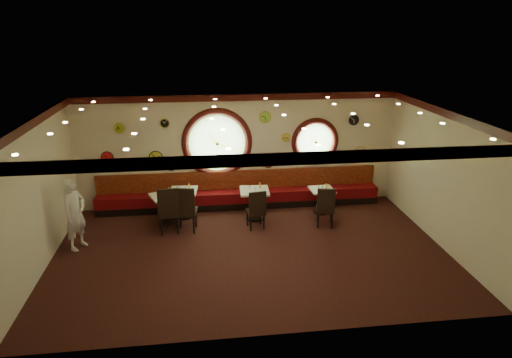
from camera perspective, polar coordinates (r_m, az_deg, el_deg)
name	(u,v)px	position (r m, az deg, el deg)	size (l,w,h in m)	color
floor	(251,251)	(10.72, -0.63, -9.05)	(9.00, 6.00, 0.00)	black
ceiling	(250,115)	(9.63, -0.70, 7.98)	(9.00, 6.00, 0.02)	#B08D31
wall_back	(239,151)	(12.91, -2.20, 3.56)	(9.00, 0.02, 3.20)	beige
wall_front	(272,251)	(7.35, 2.07, -9.01)	(9.00, 0.02, 3.20)	beige
wall_left	(37,196)	(10.58, -25.67, -1.95)	(0.02, 6.00, 3.20)	beige
wall_right	(443,179)	(11.46, 22.31, 0.06)	(0.02, 6.00, 3.20)	beige
molding_back	(238,97)	(12.54, -2.26, 10.16)	(9.00, 0.10, 0.18)	#3B0C0A
molding_front	(273,159)	(6.81, 2.15, 2.46)	(9.00, 0.10, 0.18)	#3B0C0A
molding_left	(28,125)	(10.17, -26.62, 6.03)	(0.10, 6.00, 0.18)	#3B0C0A
molding_right	(450,114)	(11.07, 23.06, 7.45)	(0.10, 6.00, 0.18)	#3B0C0A
banquette_base	(240,204)	(13.13, -2.00, -3.09)	(8.00, 0.55, 0.20)	black
banquette_seat	(240,195)	(13.04, -2.02, -2.07)	(8.00, 0.55, 0.30)	#5D080D
banquette_back	(239,180)	(13.11, -2.13, -0.09)	(8.00, 0.10, 0.55)	#60070E
porthole_left_glass	(217,143)	(12.80, -4.89, 4.53)	(1.66, 1.66, 0.02)	#85B96F
porthole_left_frame	(217,143)	(12.79, -4.89, 4.51)	(1.98, 1.98, 0.18)	#3B0C0A
porthole_left_ring	(217,143)	(12.76, -4.88, 4.48)	(1.61, 1.61, 0.03)	gold
porthole_right_glass	(315,141)	(13.22, 7.37, 4.68)	(1.10, 1.10, 0.02)	#85B96F
porthole_right_frame	(315,142)	(13.20, 7.38, 4.67)	(1.38, 1.38, 0.18)	#3B0C0A
porthole_right_ring	(315,142)	(13.18, 7.42, 4.63)	(1.09, 1.09, 0.03)	gold
wall_clock_0	(268,163)	(13.08, 1.55, 1.95)	(0.24, 0.24, 0.03)	red
wall_clock_1	(354,120)	(13.37, 12.12, 7.22)	(0.28, 0.28, 0.03)	black
wall_clock_2	(156,157)	(12.91, -12.40, 2.66)	(0.36, 0.36, 0.03)	yellow
wall_clock_3	(171,167)	(12.97, -10.55, 1.47)	(0.20, 0.20, 0.03)	white
wall_clock_4	(286,138)	(12.96, 3.78, 5.20)	(0.22, 0.22, 0.03)	gold
wall_clock_5	(360,152)	(13.67, 12.84, 3.32)	(0.34, 0.34, 0.03)	silver
wall_clock_6	(107,157)	(13.08, -18.09, 2.59)	(0.32, 0.32, 0.03)	red
wall_clock_7	(165,123)	(12.66, -11.35, 6.85)	(0.24, 0.24, 0.03)	black
wall_clock_8	(265,117)	(12.73, 1.16, 7.75)	(0.30, 0.30, 0.03)	#87C63E
wall_clock_9	(119,128)	(12.82, -16.70, 6.11)	(0.26, 0.26, 0.03)	#A0B925
table_a	(166,206)	(12.19, -11.20, -3.28)	(0.92, 0.92, 0.78)	black
table_b	(184,200)	(12.45, -9.01, -2.64)	(0.78, 0.78, 0.79)	black
table_c	(255,201)	(12.18, -0.19, -2.74)	(0.79, 0.79, 0.83)	black
table_d	(321,198)	(12.74, 8.18, -2.34)	(0.67, 0.67, 0.70)	black
chair_a	(168,208)	(11.49, -10.91, -3.53)	(0.58, 0.58, 0.76)	black
chair_b	(185,207)	(11.51, -8.81, -3.42)	(0.58, 0.58, 0.75)	black
chair_c	(257,207)	(11.56, 0.07, -3.57)	(0.50, 0.50, 0.65)	black
chair_d	(326,205)	(11.81, 8.71, -3.19)	(0.54, 0.54, 0.67)	black
condiment_a_salt	(161,194)	(12.08, -11.80, -1.79)	(0.04, 0.04, 0.10)	silver
condiment_b_salt	(178,187)	(12.43, -9.69, -1.01)	(0.04, 0.04, 0.11)	silver
condiment_c_salt	(250,187)	(12.14, -0.78, -1.00)	(0.04, 0.04, 0.10)	silver
condiment_d_salt	(319,186)	(12.70, 7.85, -0.92)	(0.03, 0.03, 0.10)	#B9BABE
condiment_a_pepper	(168,194)	(12.00, -10.95, -1.86)	(0.04, 0.04, 0.11)	silver
condiment_b_pepper	(185,189)	(12.26, -8.82, -1.28)	(0.03, 0.03, 0.10)	silver
condiment_c_pepper	(255,189)	(11.97, -0.13, -1.29)	(0.04, 0.04, 0.11)	silver
condiment_d_pepper	(322,187)	(12.63, 8.29, -1.04)	(0.04, 0.04, 0.10)	silver
condiment_a_bottle	(169,190)	(12.15, -10.79, -1.42)	(0.05, 0.05, 0.17)	gold
condiment_b_bottle	(189,186)	(12.41, -8.33, -0.87)	(0.05, 0.05, 0.15)	gold
condiment_c_bottle	(260,185)	(12.18, 0.50, -0.78)	(0.05, 0.05, 0.16)	gold
condiment_d_bottle	(326,186)	(12.70, 8.80, -0.85)	(0.04, 0.04, 0.14)	gold
waiter	(75,214)	(11.32, -21.69, -4.08)	(0.63, 0.41, 1.72)	white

